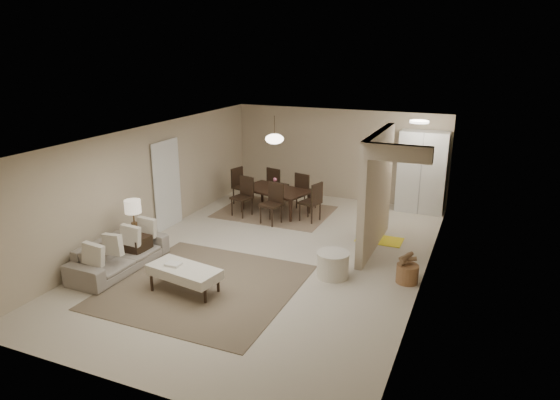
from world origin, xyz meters
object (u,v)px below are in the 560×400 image
at_px(ottoman_bench, 184,272).
at_px(wicker_basket, 407,274).
at_px(sofa, 119,254).
at_px(pantry_cabinet, 422,172).
at_px(side_table, 137,249).
at_px(round_pouf, 333,265).
at_px(dining_table, 275,201).

bearing_deg(ottoman_bench, wicker_basket, 37.72).
relative_size(sofa, ottoman_bench, 1.51).
height_order(pantry_cabinet, ottoman_bench, pantry_cabinet).
xyz_separation_m(side_table, wicker_basket, (5.15, 1.15, -0.09)).
relative_size(ottoman_bench, wicker_basket, 3.44).
relative_size(sofa, side_table, 4.05).
relative_size(round_pouf, wicker_basket, 1.53).
height_order(round_pouf, wicker_basket, round_pouf).
height_order(pantry_cabinet, sofa, pantry_cabinet).
relative_size(sofa, wicker_basket, 5.20).
bearing_deg(side_table, sofa, -96.37).
bearing_deg(dining_table, round_pouf, -35.46).
bearing_deg(pantry_cabinet, round_pouf, -101.28).
relative_size(ottoman_bench, round_pouf, 2.25).
relative_size(pantry_cabinet, wicker_basket, 5.23).
bearing_deg(round_pouf, dining_table, 129.59).
height_order(ottoman_bench, round_pouf, round_pouf).
relative_size(round_pouf, dining_table, 0.35).
distance_m(pantry_cabinet, side_table, 7.28).
bearing_deg(ottoman_bench, side_table, 164.69).
height_order(sofa, dining_table, dining_table).
bearing_deg(wicker_basket, side_table, -167.38).
relative_size(pantry_cabinet, side_table, 4.07).
height_order(ottoman_bench, side_table, side_table).
height_order(pantry_cabinet, side_table, pantry_cabinet).
bearing_deg(sofa, dining_table, -16.67).
distance_m(sofa, dining_table, 4.55).
bearing_deg(pantry_cabinet, side_table, -131.05).
bearing_deg(dining_table, side_table, -93.61).
height_order(ottoman_bench, dining_table, dining_table).
height_order(pantry_cabinet, wicker_basket, pantry_cabinet).
xyz_separation_m(round_pouf, wicker_basket, (1.32, 0.31, -0.07)).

